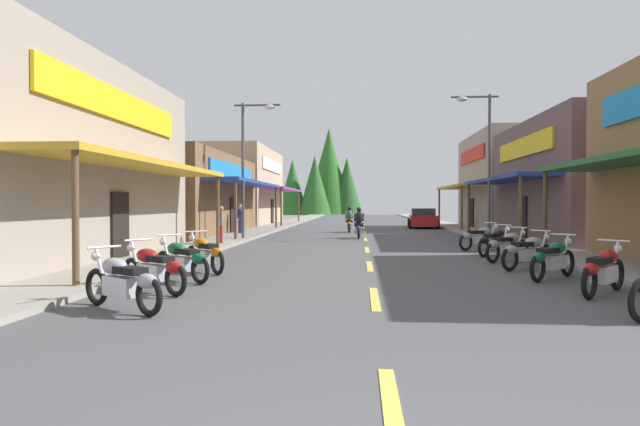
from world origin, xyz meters
The scene contains 27 objects.
ground centered at (0.00, 31.89, -0.05)m, with size 10.79×93.77×0.10m, color #4C4C4F.
sidewalk_left centered at (-6.47, 31.89, 0.06)m, with size 2.15×93.77×0.12m, color gray.
sidewalk_right centered at (6.47, 31.89, 0.06)m, with size 2.15×93.77×0.12m, color #9E9991.
centerline_dashes centered at (0.00, 33.14, 0.01)m, with size 0.16×67.06×0.01m.
storefront_left_nearest centered at (-10.89, 13.08, 3.02)m, with size 8.56×12.24×6.03m.
storefront_left_middle centered at (-11.89, 27.28, 2.26)m, with size 10.57×13.47×4.51m.
storefront_left_far centered at (-11.32, 40.95, 3.10)m, with size 9.41×12.55×6.20m.
storefront_right_middle centered at (11.41, 23.55, 2.84)m, with size 9.60×11.31×5.69m.
storefront_right_far centered at (11.08, 35.16, 3.27)m, with size 8.94×10.65×6.54m.
streetlamp_left centered at (-5.46, 22.31, 4.21)m, with size 2.19×0.30×6.48m.
streetlamp_right centered at (5.48, 23.04, 4.42)m, with size 2.19×0.30×6.87m.
motorcycle_parked_right_1 centered at (4.39, 8.12, 0.49)m, with size 1.51×1.65×1.04m.
motorcycle_parked_right_2 centered at (4.17, 10.18, 0.49)m, with size 1.57×1.60×1.04m.
motorcycle_parked_right_3 centered at (4.18, 12.02, 0.49)m, with size 1.78×1.35×1.04m.
motorcycle_parked_right_4 centered at (4.17, 13.93, 0.49)m, with size 1.69×1.47×1.04m.
motorcycle_parked_right_5 centered at (4.26, 15.77, 0.49)m, with size 1.54×1.63×1.04m.
motorcycle_parked_right_6 centered at (4.23, 17.84, 0.49)m, with size 1.85×1.25×1.04m.
motorcycle_parked_left_0 centered at (-4.15, 5.96, 0.49)m, with size 1.85×1.25×1.04m.
motorcycle_parked_left_1 centered at (-4.33, 7.73, 0.49)m, with size 1.81×1.31×1.04m.
motorcycle_parked_left_2 centered at (-4.30, 9.29, 0.49)m, with size 1.73×1.42×1.04m.
motorcycle_parked_left_3 centered at (-4.23, 10.84, 0.49)m, with size 1.49×1.67×1.04m.
rider_cruising_lead centered at (-0.32, 24.16, 0.66)m, with size 0.60×2.14×1.57m.
rider_cruising_trailing centered at (-0.91, 29.61, 0.66)m, with size 0.60×2.14×1.57m.
pedestrian_by_shop centered at (-5.96, 18.94, 0.95)m, with size 0.36×0.55×1.65m.
pedestrian_browsing centered at (-6.85, 26.36, 0.98)m, with size 0.44×0.44×1.70m.
parked_car_curbside centered at (4.19, 35.62, 0.69)m, with size 2.28×4.41×1.40m.
treeline_backdrop centered at (-5.74, 81.58, 5.88)m, with size 13.06×12.90×13.96m.
Camera 1 is at (-0.28, -2.39, 1.76)m, focal length 29.72 mm.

